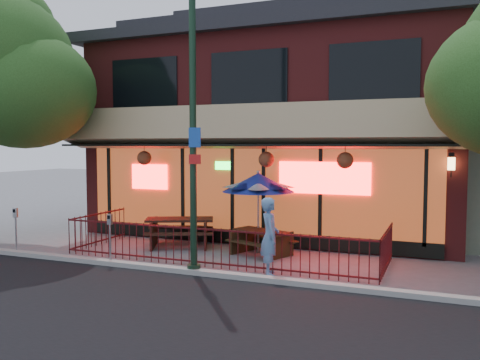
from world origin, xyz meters
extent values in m
plane|color=gray|center=(0.00, 0.00, 0.00)|extent=(80.00, 80.00, 0.00)
cube|color=#999993|center=(0.00, -0.50, 0.06)|extent=(80.00, 0.25, 0.12)
cube|color=maroon|center=(0.00, 7.20, 3.25)|extent=(12.00, 8.00, 6.50)
cube|color=#59230F|center=(0.00, 3.18, 1.65)|extent=(11.00, 0.06, 2.60)
cube|color=#FF0C0C|center=(2.30, 3.10, 2.10)|extent=(2.60, 0.04, 0.90)
cube|color=#FF0C0C|center=(-3.40, 3.10, 2.00)|extent=(1.30, 0.04, 0.80)
cube|color=tan|center=(0.00, 2.70, 3.55)|extent=(12.20, 1.33, 1.26)
cube|color=black|center=(-3.60, 3.18, 5.00)|extent=(2.40, 0.06, 1.60)
cube|color=black|center=(0.00, 3.18, 5.00)|extent=(2.40, 0.06, 1.60)
cube|color=black|center=(3.60, 3.18, 5.00)|extent=(2.40, 0.06, 1.60)
cube|color=black|center=(0.00, 3.15, 0.25)|extent=(11.00, 0.12, 0.40)
cube|color=#FFC672|center=(5.60, 3.02, 2.55)|extent=(0.18, 0.18, 0.32)
cube|color=#4A0F13|center=(0.00, 0.20, 0.95)|extent=(8.40, 0.04, 0.04)
cube|color=#4A0F13|center=(0.00, 0.20, 0.12)|extent=(8.40, 0.04, 0.04)
cube|color=#4A0F13|center=(-4.20, 1.50, 0.95)|extent=(0.04, 2.60, 0.04)
cube|color=#4A0F13|center=(4.20, 1.50, 0.95)|extent=(0.04, 2.60, 0.04)
cylinder|color=#4A0F13|center=(0.00, 0.20, 0.50)|extent=(0.02, 0.02, 1.00)
cylinder|color=black|center=(0.00, -0.40, 3.50)|extent=(0.16, 0.16, 7.00)
cylinder|color=black|center=(0.00, -0.40, 0.10)|extent=(0.32, 0.32, 0.20)
cube|color=#194CB2|center=(0.12, -0.55, 3.20)|extent=(0.30, 0.02, 0.45)
cube|color=red|center=(0.12, -0.55, 2.70)|extent=(0.30, 0.02, 0.22)
cube|color=#351C13|center=(-2.53, 1.92, 0.41)|extent=(0.66, 1.32, 0.81)
cube|color=#351C13|center=(-1.13, 2.56, 0.41)|extent=(0.66, 1.32, 0.81)
cube|color=#351C13|center=(-1.83, 2.24, 0.81)|extent=(2.14, 1.57, 0.07)
cube|color=#351C13|center=(-1.58, 1.69, 0.48)|extent=(1.92, 1.11, 0.05)
cube|color=#351C13|center=(-2.08, 2.79, 0.48)|extent=(1.92, 1.11, 0.05)
cube|color=#332311|center=(0.26, 2.27, 0.33)|extent=(0.48, 1.10, 0.66)
cube|color=#332311|center=(1.42, 1.81, 0.33)|extent=(0.48, 1.10, 0.66)
cube|color=#332311|center=(0.84, 2.04, 0.66)|extent=(1.74, 1.22, 0.05)
cube|color=#332311|center=(0.66, 1.58, 0.39)|extent=(1.59, 0.83, 0.04)
cube|color=#332311|center=(1.02, 2.49, 0.39)|extent=(1.59, 0.83, 0.04)
cylinder|color=gray|center=(0.60, 2.40, 1.06)|extent=(0.05, 0.05, 2.12)
cone|color=navy|center=(0.60, 2.40, 1.98)|extent=(2.03, 2.03, 0.53)
sphere|color=gray|center=(0.60, 2.40, 2.27)|extent=(0.10, 0.10, 0.10)
imported|color=#5C86B8|center=(1.72, 0.10, 0.91)|extent=(0.67, 0.78, 1.82)
cylinder|color=gray|center=(-2.38, -0.40, 0.52)|extent=(0.05, 0.05, 1.04)
cube|color=gray|center=(-2.38, -0.40, 1.15)|extent=(0.12, 0.11, 0.26)
cube|color=black|center=(-2.38, -0.45, 1.21)|extent=(0.08, 0.01, 0.09)
cylinder|color=#A0A4A9|center=(-5.52, -0.40, 0.52)|extent=(0.05, 0.05, 1.04)
cube|color=#A0A4A9|center=(-5.52, -0.40, 1.15)|extent=(0.14, 0.13, 0.27)
cube|color=black|center=(-5.52, -0.45, 1.21)|extent=(0.07, 0.03, 0.09)
camera|label=1|loc=(5.46, -10.96, 3.04)|focal=38.00mm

